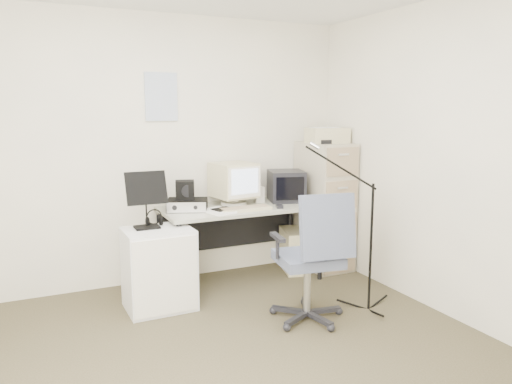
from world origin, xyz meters
name	(u,v)px	position (x,y,z in m)	size (l,w,h in m)	color
floor	(242,363)	(0.00, 0.00, -0.01)	(3.60, 3.60, 0.01)	#3B351E
wall_back	(165,151)	(0.00, 1.80, 1.25)	(3.60, 0.02, 2.50)	#F5EBCB
wall_front	(484,246)	(0.00, -1.80, 1.25)	(3.60, 0.02, 2.50)	#F5EBCB
wall_right	(456,161)	(1.80, 0.00, 1.25)	(0.02, 3.60, 2.50)	#F5EBCB
wall_calendar	(161,97)	(-0.02, 1.79, 1.75)	(0.30, 0.02, 0.44)	white
filing_cabinet	(324,206)	(1.58, 1.48, 0.65)	(0.40, 0.60, 1.30)	#A89C8A
printer	(327,135)	(1.58, 1.46, 1.38)	(0.39, 0.26, 0.15)	#BBB187
desk	(241,244)	(0.63, 1.45, 0.36)	(1.50, 0.70, 0.73)	#A09F8B
crt_monitor	(234,184)	(0.60, 1.56, 0.93)	(0.36, 0.38, 0.40)	#BBB187
crt_tv	(286,186)	(1.15, 1.52, 0.88)	(0.33, 0.35, 0.30)	black
desk_speaker	(259,195)	(0.87, 1.56, 0.81)	(0.08, 0.08, 0.16)	silver
keyboard	(245,209)	(0.58, 1.26, 0.74)	(0.49, 0.17, 0.03)	#BBB187
mouse	(279,206)	(0.92, 1.23, 0.74)	(0.06, 0.10, 0.03)	black
radio_receiver	(187,205)	(0.11, 1.49, 0.78)	(0.36, 0.26, 0.10)	black
radio_speaker	(185,190)	(0.10, 1.52, 0.92)	(0.17, 0.16, 0.17)	black
papers	(219,211)	(0.34, 1.29, 0.74)	(0.21, 0.29, 0.02)	white
pc_tower	(293,250)	(1.23, 1.51, 0.21)	(0.20, 0.45, 0.42)	#BBB187
office_chair	(308,256)	(0.74, 0.40, 0.52)	(0.60, 0.60, 1.03)	slate
side_cart	(159,269)	(-0.26, 1.12, 0.34)	(0.54, 0.44, 0.68)	silver
music_stand	(146,199)	(-0.33, 1.19, 0.92)	(0.33, 0.17, 0.48)	black
headphones	(154,220)	(-0.25, 1.25, 0.72)	(0.15, 0.15, 0.03)	black
mic_stand	(372,228)	(1.31, 0.36, 0.69)	(0.02, 0.02, 1.38)	black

